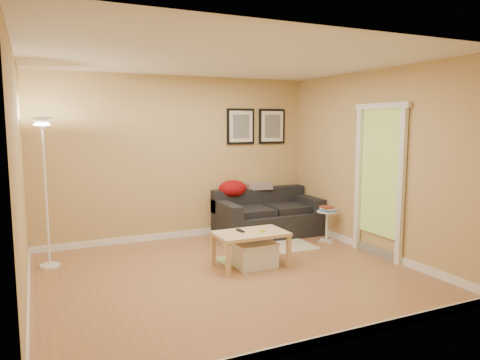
{
  "coord_description": "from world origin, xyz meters",
  "views": [
    {
      "loc": [
        -2.11,
        -4.92,
        1.87
      ],
      "look_at": [
        0.55,
        0.85,
        1.05
      ],
      "focal_mm": 33.58,
      "sensor_mm": 36.0,
      "label": 1
    }
  ],
  "objects": [
    {
      "name": "floor",
      "position": [
        0.0,
        0.0,
        0.0
      ],
      "size": [
        4.5,
        4.5,
        0.0
      ],
      "primitive_type": "plane",
      "color": "#A16645",
      "rests_on": "ground"
    },
    {
      "name": "ceiling",
      "position": [
        0.0,
        0.0,
        2.6
      ],
      "size": [
        4.5,
        4.5,
        0.0
      ],
      "primitive_type": "plane",
      "rotation": [
        3.14,
        0.0,
        0.0
      ],
      "color": "white",
      "rests_on": "wall_back"
    },
    {
      "name": "wall_back",
      "position": [
        0.0,
        2.0,
        1.3
      ],
      "size": [
        4.5,
        0.0,
        4.5
      ],
      "primitive_type": "plane",
      "rotation": [
        1.57,
        0.0,
        0.0
      ],
      "color": "tan",
      "rests_on": "ground"
    },
    {
      "name": "wall_front",
      "position": [
        0.0,
        -2.0,
        1.3
      ],
      "size": [
        4.5,
        0.0,
        4.5
      ],
      "primitive_type": "plane",
      "rotation": [
        -1.57,
        0.0,
        0.0
      ],
      "color": "tan",
      "rests_on": "ground"
    },
    {
      "name": "wall_left",
      "position": [
        -2.25,
        0.0,
        1.3
      ],
      "size": [
        0.0,
        4.0,
        4.0
      ],
      "primitive_type": "plane",
      "rotation": [
        1.57,
        0.0,
        1.57
      ],
      "color": "tan",
      "rests_on": "ground"
    },
    {
      "name": "wall_right",
      "position": [
        2.25,
        0.0,
        1.3
      ],
      "size": [
        0.0,
        4.0,
        4.0
      ],
      "primitive_type": "plane",
      "rotation": [
        1.57,
        0.0,
        -1.57
      ],
      "color": "tan",
      "rests_on": "ground"
    },
    {
      "name": "baseboard_back",
      "position": [
        0.0,
        1.99,
        0.05
      ],
      "size": [
        4.5,
        0.02,
        0.1
      ],
      "primitive_type": "cube",
      "color": "white",
      "rests_on": "ground"
    },
    {
      "name": "baseboard_front",
      "position": [
        0.0,
        -1.99,
        0.05
      ],
      "size": [
        4.5,
        0.02,
        0.1
      ],
      "primitive_type": "cube",
      "color": "white",
      "rests_on": "ground"
    },
    {
      "name": "baseboard_left",
      "position": [
        -2.24,
        0.0,
        0.05
      ],
      "size": [
        0.02,
        4.0,
        0.1
      ],
      "primitive_type": "cube",
      "color": "white",
      "rests_on": "ground"
    },
    {
      "name": "baseboard_right",
      "position": [
        2.24,
        0.0,
        0.05
      ],
      "size": [
        0.02,
        4.0,
        0.1
      ],
      "primitive_type": "cube",
      "color": "white",
      "rests_on": "ground"
    },
    {
      "name": "sofa",
      "position": [
        1.38,
        1.53,
        0.38
      ],
      "size": [
        1.7,
        0.9,
        0.75
      ],
      "primitive_type": null,
      "color": "black",
      "rests_on": "ground"
    },
    {
      "name": "red_throw",
      "position": [
        0.87,
        1.84,
        0.77
      ],
      "size": [
        0.48,
        0.36,
        0.28
      ],
      "primitive_type": null,
      "color": "maroon",
      "rests_on": "sofa"
    },
    {
      "name": "plaid_throw",
      "position": [
        1.38,
        1.87,
        0.78
      ],
      "size": [
        0.45,
        0.32,
        0.1
      ],
      "primitive_type": null,
      "rotation": [
        0.0,
        0.0,
        -0.14
      ],
      "color": "tan",
      "rests_on": "sofa"
    },
    {
      "name": "framed_print_left",
      "position": [
        1.08,
        1.98,
        1.8
      ],
      "size": [
        0.5,
        0.04,
        0.6
      ],
      "primitive_type": null,
      "color": "black",
      "rests_on": "wall_back"
    },
    {
      "name": "framed_print_right",
      "position": [
        1.68,
        1.98,
        1.8
      ],
      "size": [
        0.5,
        0.04,
        0.6
      ],
      "primitive_type": null,
      "color": "black",
      "rests_on": "wall_back"
    },
    {
      "name": "area_rug",
      "position": [
        1.07,
        0.87,
        0.01
      ],
      "size": [
        1.25,
        0.85,
        0.01
      ],
      "primitive_type": "cube",
      "color": "beige",
      "rests_on": "ground"
    },
    {
      "name": "green_runner",
      "position": [
        0.43,
        0.44,
        0.01
      ],
      "size": [
        0.7,
        0.5,
        0.01
      ],
      "primitive_type": "cube",
      "color": "#668C4C",
      "rests_on": "ground"
    },
    {
      "name": "coffee_table",
      "position": [
        0.38,
        0.16,
        0.23
      ],
      "size": [
        1.05,
        0.8,
        0.46
      ],
      "primitive_type": null,
      "rotation": [
        0.0,
        0.0,
        0.29
      ],
      "color": "#DDB587",
      "rests_on": "ground"
    },
    {
      "name": "remote_control",
      "position": [
        0.28,
        0.25,
        0.47
      ],
      "size": [
        0.06,
        0.16,
        0.02
      ],
      "primitive_type": "cube",
      "rotation": [
        0.0,
        0.0,
        0.05
      ],
      "color": "black",
      "rests_on": "coffee_table"
    },
    {
      "name": "tape_roll",
      "position": [
        0.52,
        0.09,
        0.48
      ],
      "size": [
        0.07,
        0.07,
        0.03
      ],
      "primitive_type": "cylinder",
      "color": "yellow",
      "rests_on": "coffee_table"
    },
    {
      "name": "storage_bin",
      "position": [
        0.43,
        0.13,
        0.16
      ],
      "size": [
        0.53,
        0.39,
        0.33
      ],
      "primitive_type": null,
      "color": "white",
      "rests_on": "ground"
    },
    {
      "name": "side_table",
      "position": [
        2.02,
        0.78,
        0.24
      ],
      "size": [
        0.32,
        0.32,
        0.49
      ],
      "primitive_type": null,
      "color": "white",
      "rests_on": "ground"
    },
    {
      "name": "book_stack",
      "position": [
        2.02,
        0.77,
        0.53
      ],
      "size": [
        0.22,
        0.27,
        0.08
      ],
      "primitive_type": null,
      "rotation": [
        0.0,
        0.0,
        -0.18
      ],
      "color": "teal",
      "rests_on": "side_table"
    },
    {
      "name": "floor_lamp",
      "position": [
        -2.0,
        1.24,
        0.92
      ],
      "size": [
        0.25,
        0.25,
        1.95
      ],
      "primitive_type": null,
      "color": "white",
      "rests_on": "ground"
    },
    {
      "name": "doorway",
      "position": [
        2.2,
        -0.15,
        1.02
      ],
      "size": [
        0.12,
        1.01,
        2.13
      ],
      "primitive_type": null,
      "color": "white",
      "rests_on": "ground"
    }
  ]
}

